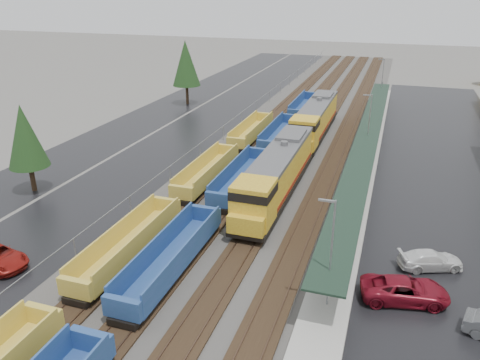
% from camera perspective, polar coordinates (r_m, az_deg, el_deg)
% --- Properties ---
extents(ballast_strip, '(20.00, 160.00, 0.08)m').
position_cam_1_polar(ballast_strip, '(68.87, 7.77, 6.00)').
color(ballast_strip, '#302D2B').
rests_on(ballast_strip, ground).
extents(trackbed, '(14.60, 160.00, 0.22)m').
position_cam_1_polar(trackbed, '(68.84, 7.78, 6.09)').
color(trackbed, black).
rests_on(trackbed, ground).
extents(west_parking_lot, '(10.00, 160.00, 0.02)m').
position_cam_1_polar(west_parking_lot, '(73.01, -3.92, 7.08)').
color(west_parking_lot, black).
rests_on(west_parking_lot, ground).
extents(west_road, '(9.00, 160.00, 0.02)m').
position_cam_1_polar(west_road, '(77.28, -10.86, 7.60)').
color(west_road, black).
rests_on(west_road, ground).
extents(east_commuter_lot, '(16.00, 100.00, 0.02)m').
position_cam_1_polar(east_commuter_lot, '(58.73, 24.23, 1.18)').
color(east_commuter_lot, black).
rests_on(east_commuter_lot, ground).
extents(station_platform, '(3.00, 80.00, 8.00)m').
position_cam_1_polar(station_platform, '(58.14, 15.06, 3.00)').
color(station_platform, '#9E9B93').
rests_on(station_platform, ground).
extents(chainlink_fence, '(0.08, 160.04, 2.02)m').
position_cam_1_polar(chainlink_fence, '(69.31, -0.20, 7.66)').
color(chainlink_fence, gray).
rests_on(chainlink_fence, ground).
extents(tree_west_near, '(3.96, 3.96, 9.00)m').
position_cam_1_polar(tree_west_near, '(50.67, -24.75, 4.87)').
color(tree_west_near, '#332316').
rests_on(tree_west_near, ground).
extents(tree_west_far, '(4.84, 4.84, 11.00)m').
position_cam_1_polar(tree_west_far, '(83.67, -6.62, 13.96)').
color(tree_west_far, '#332316').
rests_on(tree_west_far, ground).
extents(locomotive_lead, '(3.27, 21.55, 4.88)m').
position_cam_1_polar(locomotive_lead, '(45.47, 4.46, 0.72)').
color(locomotive_lead, black).
rests_on(locomotive_lead, ground).
extents(locomotive_trail, '(3.27, 21.55, 4.88)m').
position_cam_1_polar(locomotive_trail, '(65.05, 9.11, 7.26)').
color(locomotive_trail, black).
rests_on(locomotive_trail, ground).
extents(well_string_yellow, '(2.49, 77.33, 2.21)m').
position_cam_1_polar(well_string_yellow, '(37.22, -13.39, -7.62)').
color(well_string_yellow, gold).
rests_on(well_string_yellow, ground).
extents(well_string_blue, '(2.61, 95.22, 2.31)m').
position_cam_1_polar(well_string_blue, '(41.31, -3.34, -3.75)').
color(well_string_blue, navy).
rests_on(well_string_blue, ground).
extents(parked_car_east_b, '(3.81, 6.18, 1.60)m').
position_cam_1_polar(parked_car_east_b, '(33.67, 19.45, -12.55)').
color(parked_car_east_b, maroon).
rests_on(parked_car_east_b, ground).
extents(parked_car_east_c, '(3.54, 5.09, 1.37)m').
position_cam_1_polar(parked_car_east_c, '(37.85, 22.21, -9.03)').
color(parked_car_east_c, silver).
rests_on(parked_car_east_c, ground).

